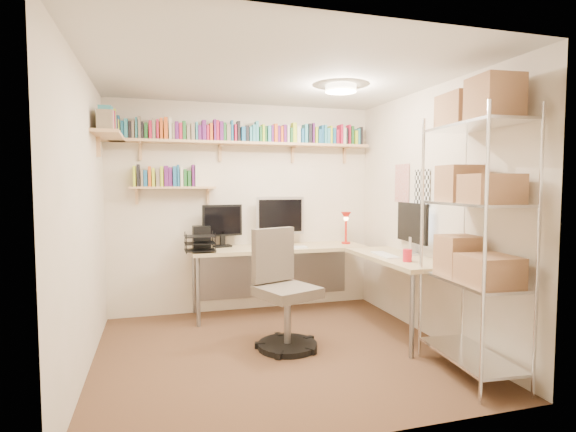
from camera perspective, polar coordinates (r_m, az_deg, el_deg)
name	(u,v)px	position (r m, az deg, el deg)	size (l,w,h in m)	color
ground	(277,352)	(4.31, -1.43, -16.83)	(3.20, 3.20, 0.00)	#47311E
room_shell	(277,183)	(4.03, -1.41, 4.22)	(3.24, 3.04, 2.52)	beige
wall_shelves	(211,141)	(5.25, -9.69, 9.33)	(3.12, 1.09, 0.80)	tan
corner_desk	(298,250)	(5.13, 1.23, -4.32)	(2.46, 2.08, 1.38)	#CDB585
office_chair	(283,298)	(4.30, -0.60, -10.33)	(0.64, 0.65, 1.12)	black
wire_rack	(475,195)	(3.81, 22.65, 2.50)	(0.52, 0.94, 2.32)	silver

